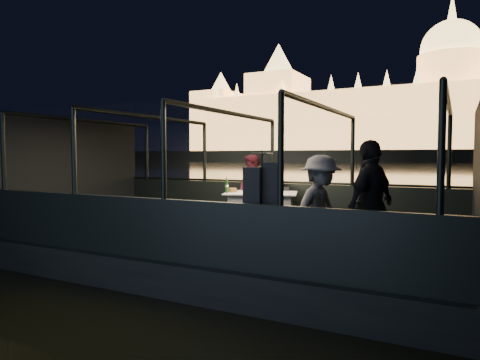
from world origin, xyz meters
The scene contains 29 objects.
river_water centered at (0.00, 80.00, 0.00)m, with size 500.00×500.00×0.00m, color black.
boat_hull centered at (0.00, 0.00, 0.00)m, with size 8.60×4.40×1.00m, color black.
boat_deck centered at (0.00, 0.00, 0.48)m, with size 8.00×4.00×0.04m, color black.
gunwale_port centered at (0.00, 2.00, 0.95)m, with size 8.00×0.08×0.90m, color black.
gunwale_starboard centered at (0.00, -2.00, 0.95)m, with size 8.00×0.08×0.90m, color black.
cabin_glass_port centered at (0.00, 2.00, 2.10)m, with size 8.00×0.02×1.40m, color #99B2B2, non-canonical shape.
cabin_glass_starboard centered at (0.00, -2.00, 2.10)m, with size 8.00×0.02×1.40m, color #99B2B2, non-canonical shape.
cabin_roof_glass centered at (0.00, 0.00, 2.80)m, with size 8.00×4.00×0.02m, color #99B2B2, non-canonical shape.
end_wall_fore centered at (-4.00, 0.00, 1.65)m, with size 0.02×4.00×2.30m, color black, non-canonical shape.
end_wall_aft centered at (4.00, 0.00, 1.65)m, with size 0.02×4.00×2.30m, color black, non-canonical shape.
canopy_ribs centered at (0.00, 0.00, 1.65)m, with size 8.00×4.00×2.30m, color black, non-canonical shape.
embankment centered at (0.00, 210.00, 1.00)m, with size 400.00×140.00×6.00m, color #423D33.
parliament_building centered at (0.00, 175.00, 29.00)m, with size 220.00×32.00×60.00m, color #F2D18C, non-canonical shape.
dining_table_central centered at (0.16, 1.05, 0.89)m, with size 1.45×1.05×0.77m, color silver.
chair_port_left centered at (-0.12, 1.50, 0.95)m, with size 0.38×0.38×0.82m, color black.
chair_port_right centered at (0.34, 1.50, 0.95)m, with size 0.39×0.39×0.84m, color black.
coat_stand centered at (1.43, -1.75, 1.40)m, with size 0.44×0.35×1.59m, color black, non-canonical shape.
person_woman_coral centered at (0.15, 1.77, 1.25)m, with size 0.49×0.33×1.37m, color #E86B54.
person_man_maroon centered at (-0.38, 1.77, 1.25)m, with size 0.75×0.58×1.56m, color #41121D.
passenger_stripe centered at (2.08, -1.19, 1.35)m, with size 0.99×0.56×1.54m, color silver.
passenger_dark centered at (2.73, -1.09, 1.35)m, with size 1.02×0.43×1.74m, color black.
wine_bottle centered at (-0.44, 0.66, 1.42)m, with size 0.07×0.07×0.32m, color #143816.
bread_basket centered at (-0.44, 0.88, 1.31)m, with size 0.21×0.21×0.08m, color brown.
amber_candle centered at (0.13, 0.80, 1.31)m, with size 0.06×0.06×0.08m, color yellow.
plate_near centered at (0.28, 0.63, 1.27)m, with size 0.22×0.22×0.01m, color silver.
plate_far centered at (-0.26, 0.99, 1.27)m, with size 0.23×0.23×0.01m, color white.
wine_glass_white centered at (-0.44, 0.63, 1.36)m, with size 0.06×0.06×0.17m, color silver, non-canonical shape.
wine_glass_red centered at (0.29, 0.92, 1.36)m, with size 0.07×0.07×0.21m, color white, non-canonical shape.
wine_glass_empty centered at (-0.01, 0.66, 1.36)m, with size 0.07×0.07×0.20m, color silver, non-canonical shape.
Camera 1 is at (3.77, -6.94, 2.02)m, focal length 32.00 mm.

